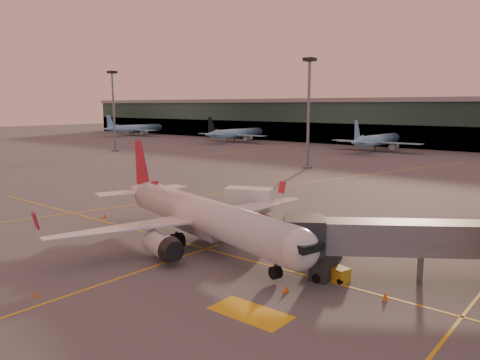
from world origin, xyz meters
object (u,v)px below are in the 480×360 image
Objects in this scene: gpu_cart at (337,274)px; pushback_tug at (324,251)px; catering_truck at (249,203)px; main_airplane at (200,215)px.

gpu_cart is 5.90m from pushback_tug.
gpu_cart is at bearing -53.56° from catering_truck.
catering_truck is at bearing 165.94° from gpu_cart.
catering_truck is 20.98m from gpu_cart.
catering_truck is 1.80× the size of pushback_tug.
main_airplane is 14.65× the size of gpu_cart.
main_airplane is 9.55× the size of pushback_tug.
main_airplane is 16.14m from gpu_cart.
main_airplane is 11.31m from catering_truck.
main_airplane is at bearing -102.28° from catering_truck.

